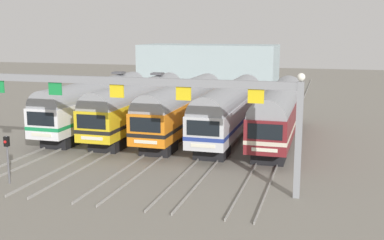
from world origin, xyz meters
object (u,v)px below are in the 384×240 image
at_px(catenary_gantry, 117,97).
at_px(yard_signal_mast, 7,150).
at_px(commuter_train_yellow, 139,104).
at_px(commuter_train_white, 96,102).
at_px(commuter_train_orange, 183,106).
at_px(commuter_train_silver, 230,108).
at_px(commuter_train_maroon, 279,110).

height_order(catenary_gantry, yard_signal_mast, catenary_gantry).
relative_size(commuter_train_yellow, catenary_gantry, 0.82).
bearing_deg(commuter_train_yellow, commuter_train_white, 180.00).
distance_m(commuter_train_orange, catenary_gantry, 13.74).
xyz_separation_m(commuter_train_yellow, catenary_gantry, (4.18, -13.50, 2.57)).
relative_size(commuter_train_silver, yard_signal_mast, 6.06).
xyz_separation_m(commuter_train_orange, catenary_gantry, (-0.00, -13.49, 2.57)).
distance_m(commuter_train_maroon, catenary_gantry, 16.08).
height_order(commuter_train_orange, commuter_train_maroon, same).
height_order(commuter_train_silver, yard_signal_mast, commuter_train_silver).
bearing_deg(commuter_train_orange, commuter_train_yellow, 179.94).
height_order(commuter_train_orange, catenary_gantry, catenary_gantry).
relative_size(commuter_train_white, commuter_train_silver, 1.00).
xyz_separation_m(commuter_train_silver, catenary_gantry, (-4.18, -13.49, 2.57)).
bearing_deg(commuter_train_orange, commuter_train_white, 179.97).
height_order(commuter_train_yellow, yard_signal_mast, commuter_train_yellow).
height_order(commuter_train_yellow, commuter_train_silver, commuter_train_yellow).
bearing_deg(commuter_train_maroon, commuter_train_silver, 180.00).
bearing_deg(catenary_gantry, yard_signal_mast, -160.06).
bearing_deg(yard_signal_mast, commuter_train_maroon, 47.14).
distance_m(commuter_train_white, commuter_train_orange, 8.36).
distance_m(commuter_train_white, commuter_train_yellow, 4.18).
bearing_deg(catenary_gantry, commuter_train_orange, 90.00).
relative_size(commuter_train_orange, catenary_gantry, 0.82).
height_order(commuter_train_maroon, catenary_gantry, catenary_gantry).
bearing_deg(commuter_train_maroon, catenary_gantry, -121.78).
xyz_separation_m(commuter_train_yellow, commuter_train_silver, (8.36, -0.00, -0.00)).
relative_size(catenary_gantry, yard_signal_mast, 7.37).
height_order(commuter_train_white, commuter_train_silver, commuter_train_white).
bearing_deg(commuter_train_yellow, commuter_train_orange, -0.06).
distance_m(commuter_train_white, yard_signal_mast, 15.92).
distance_m(commuter_train_silver, catenary_gantry, 14.36).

